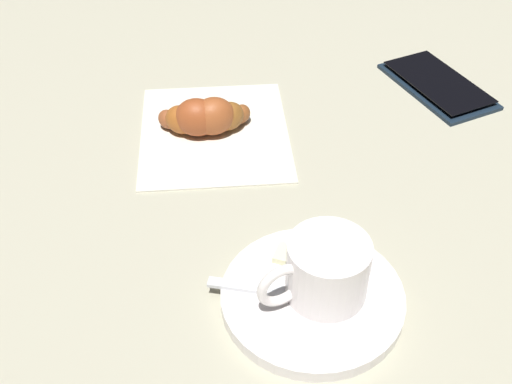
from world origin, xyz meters
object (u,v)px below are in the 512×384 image
object	(u,v)px
croissant	(205,117)
napkin	(214,132)
sugar_packet	(313,261)
espresso_cup	(325,270)
teaspoon	(309,295)
cell_phone	(438,84)
saucer	(312,298)

from	to	relation	value
croissant	napkin	bearing A→B (deg)	94.20
sugar_packet	napkin	size ratio (longest dim) A/B	0.35
espresso_cup	teaspoon	distance (m)	0.03
napkin	cell_phone	xyz separation A→B (m)	(-0.05, 0.27, 0.00)
saucer	espresso_cup	distance (m)	0.03
cell_phone	espresso_cup	bearing A→B (deg)	-35.42
cell_phone	napkin	bearing A→B (deg)	-79.17
cell_phone	croissant	bearing A→B (deg)	-79.38
sugar_packet	cell_phone	size ratio (longest dim) A/B	0.41
saucer	teaspoon	xyz separation A→B (m)	(0.00, -0.00, 0.01)
saucer	cell_phone	size ratio (longest dim) A/B	0.93
sugar_packet	espresso_cup	bearing A→B (deg)	119.99
sugar_packet	croissant	size ratio (longest dim) A/B	0.60
saucer	teaspoon	distance (m)	0.01
teaspoon	cell_phone	bearing A→B (deg)	143.40
espresso_cup	croissant	bearing A→B (deg)	-163.40
saucer	napkin	xyz separation A→B (m)	(-0.24, -0.05, -0.00)
croissant	cell_phone	world-z (taller)	croissant
saucer	sugar_packet	world-z (taller)	sugar_packet
napkin	cell_phone	bearing A→B (deg)	100.83
espresso_cup	croissant	size ratio (longest dim) A/B	0.84
napkin	croissant	distance (m)	0.02
cell_phone	sugar_packet	bearing A→B (deg)	-38.63
croissant	cell_phone	distance (m)	0.29
espresso_cup	cell_phone	distance (m)	0.36
espresso_cup	cell_phone	size ratio (longest dim) A/B	0.58
saucer	napkin	size ratio (longest dim) A/B	0.80
saucer	espresso_cup	bearing A→B (deg)	88.91
teaspoon	croissant	size ratio (longest dim) A/B	1.11
saucer	espresso_cup	xyz separation A→B (m)	(0.00, 0.01, 0.03)
espresso_cup	sugar_packet	size ratio (longest dim) A/B	1.41
sugar_packet	croissant	distance (m)	0.22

